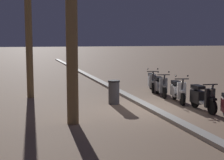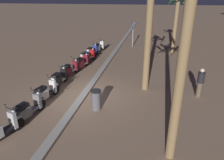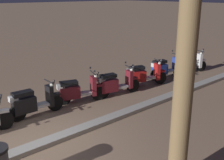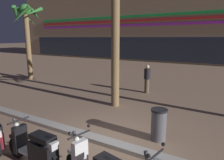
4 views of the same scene
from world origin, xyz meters
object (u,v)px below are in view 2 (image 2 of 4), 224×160
at_px(scooter_grey_lead_nearest, 28,110).
at_px(litter_bin, 96,100).
at_px(scooter_maroon_far_back, 82,63).
at_px(palm_tree_mid_walkway, 150,1).
at_px(scooter_maroon_tail_end, 69,70).
at_px(pedestrian_window_shopping, 200,82).
at_px(scooter_white_mid_centre, 98,48).
at_px(scooter_red_gap_after_mid, 87,56).
at_px(scooter_black_mid_front, 59,79).
at_px(crossing_sign, 133,31).
at_px(scooter_white_last_in_row, 45,93).
at_px(scooter_blue_second_in_line, 92,52).
at_px(palm_tree_far_corner, 178,8).

xyz_separation_m(scooter_grey_lead_nearest, litter_bin, (-1.34, 2.59, 0.04)).
xyz_separation_m(scooter_maroon_far_back, palm_tree_mid_walkway, (2.45, 4.52, 4.15)).
relative_size(scooter_maroon_tail_end, pedestrian_window_shopping, 1.10).
xyz_separation_m(scooter_white_mid_centre, scooter_red_gap_after_mid, (2.95, -0.09, 0.00)).
bearing_deg(scooter_maroon_far_back, scooter_black_mid_front, -5.08).
distance_m(scooter_white_mid_centre, pedestrian_window_shopping, 10.40).
bearing_deg(crossing_sign, scooter_maroon_far_back, -20.31).
distance_m(scooter_black_mid_front, litter_bin, 3.38).
height_order(scooter_maroon_far_back, scooter_black_mid_front, scooter_maroon_far_back).
bearing_deg(scooter_red_gap_after_mid, scooter_white_last_in_row, -0.87).
xyz_separation_m(scooter_blue_second_in_line, palm_tree_mid_walkway, (5.54, 4.71, 4.15)).
bearing_deg(palm_tree_mid_walkway, scooter_blue_second_in_line, -139.65).
bearing_deg(scooter_white_mid_centre, scooter_grey_lead_nearest, -0.67).
bearing_deg(scooter_black_mid_front, scooter_maroon_far_back, 174.92).
relative_size(palm_tree_far_corner, litter_bin, 5.49).
distance_m(scooter_maroon_far_back, litter_bin, 5.66).
bearing_deg(scooter_white_last_in_row, scooter_maroon_tail_end, -177.85).
relative_size(scooter_maroon_tail_end, crossing_sign, 0.70).
relative_size(scooter_white_mid_centre, scooter_grey_lead_nearest, 1.01).
bearing_deg(scooter_red_gap_after_mid, scooter_grey_lead_nearest, -0.28).
distance_m(scooter_red_gap_after_mid, scooter_black_mid_front, 4.73).
relative_size(scooter_maroon_far_back, scooter_maroon_tail_end, 1.07).
distance_m(scooter_maroon_far_back, crossing_sign, 8.03).
distance_m(scooter_maroon_tail_end, scooter_grey_lead_nearest, 5.01).
distance_m(scooter_maroon_far_back, pedestrian_window_shopping, 7.83).
xyz_separation_m(scooter_red_gap_after_mid, crossing_sign, (-5.84, 2.86, 1.05)).
bearing_deg(scooter_white_last_in_row, scooter_red_gap_after_mid, 179.13).
height_order(palm_tree_mid_walkway, pedestrian_window_shopping, palm_tree_mid_walkway).
bearing_deg(scooter_black_mid_front, scooter_red_gap_after_mid, 177.89).
height_order(scooter_black_mid_front, pedestrian_window_shopping, pedestrian_window_shopping).
height_order(scooter_white_last_in_row, crossing_sign, crossing_sign).
bearing_deg(scooter_grey_lead_nearest, palm_tree_far_corner, 151.32).
relative_size(scooter_blue_second_in_line, scooter_grey_lead_nearest, 1.02).
xyz_separation_m(crossing_sign, palm_tree_mid_walkway, (9.91, 1.76, 3.10)).
distance_m(scooter_maroon_far_back, scooter_black_mid_front, 3.11).
bearing_deg(crossing_sign, scooter_grey_lead_nearest, -11.80).
bearing_deg(crossing_sign, scooter_maroon_tail_end, -19.15).
bearing_deg(scooter_grey_lead_nearest, scooter_white_mid_centre, 179.33).
height_order(scooter_white_mid_centre, crossing_sign, crossing_sign).
distance_m(scooter_white_mid_centre, palm_tree_mid_walkway, 9.34).
relative_size(scooter_red_gap_after_mid, litter_bin, 1.81).
xyz_separation_m(palm_tree_far_corner, palm_tree_mid_walkway, (8.31, -2.06, 0.75)).
distance_m(scooter_white_last_in_row, palm_tree_mid_walkway, 6.72).
bearing_deg(pedestrian_window_shopping, scooter_grey_lead_nearest, -64.05).
bearing_deg(scooter_white_mid_centre, palm_tree_far_corner, 101.01).
distance_m(scooter_white_mid_centre, crossing_sign, 4.14).
height_order(scooter_red_gap_after_mid, litter_bin, scooter_red_gap_after_mid).
height_order(scooter_white_mid_centre, scooter_white_last_in_row, same).
relative_size(scooter_blue_second_in_line, palm_tree_mid_walkway, 0.29).
relative_size(scooter_maroon_tail_end, scooter_white_last_in_row, 0.96).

